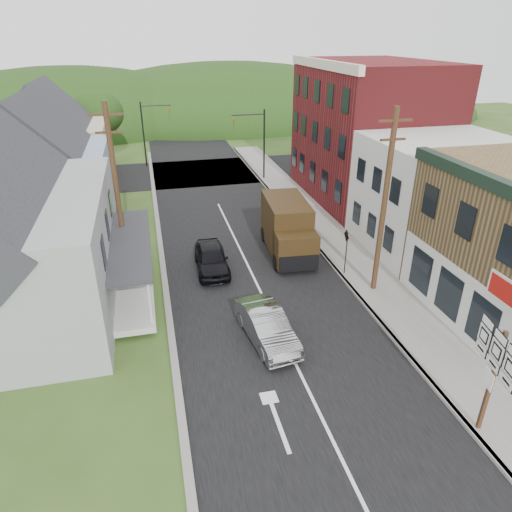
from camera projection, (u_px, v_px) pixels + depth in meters
ground at (288, 348)px, 18.95m from camera, size 120.00×120.00×0.00m
road at (239, 248)px, 27.66m from camera, size 9.00×90.00×0.02m
cross_road at (203, 172)px, 42.47m from camera, size 60.00×9.00×0.02m
sidewalk_right at (343, 251)px, 27.12m from camera, size 2.80×55.00×0.15m
curb_right at (322, 253)px, 26.84m from camera, size 0.20×55.00×0.15m
curb_left at (163, 271)px, 24.92m from camera, size 0.30×55.00×0.12m
storefront_white at (438, 196)px, 26.40m from camera, size 8.00×7.00×6.50m
storefront_red at (368, 133)px, 33.90m from camera, size 8.00×12.00×10.00m
house_blue at (52, 169)px, 29.82m from camera, size 7.14×8.16×7.28m
house_cream at (63, 141)px, 37.56m from camera, size 7.14×8.16×7.28m
utility_pole_right at (384, 204)px, 21.10m from camera, size 1.60×0.26×9.00m
utility_pole_left at (117, 193)px, 22.49m from camera, size 1.60×0.26×9.00m
traffic_signal_right at (256, 137)px, 38.66m from camera, size 2.87×0.20×6.00m
traffic_signal_left at (150, 126)px, 42.96m from camera, size 2.87×0.20×6.00m
tree_left_d at (97, 113)px, 42.78m from camera, size 4.80×4.80×6.94m
forested_ridge at (178, 120)px, 66.87m from camera, size 90.00×30.00×16.00m
silver_sedan at (266, 326)px, 19.13m from camera, size 2.06×4.43×1.41m
dark_sedan at (212, 259)px, 24.79m from camera, size 1.81×4.22×1.42m
delivery_van at (288, 228)px, 26.35m from camera, size 2.68×5.74×3.12m
route_sign_cluster at (494, 368)px, 13.88m from camera, size 0.51×2.16×3.83m
warning_sign at (346, 246)px, 23.80m from camera, size 0.12×0.70×2.54m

